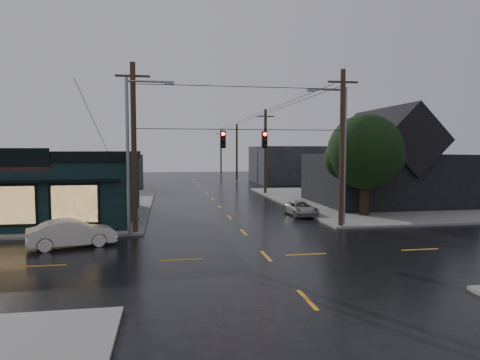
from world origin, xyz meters
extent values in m
plane|color=black|center=(0.00, 0.00, 0.00)|extent=(160.00, 160.00, 0.00)
cube|color=slate|center=(20.00, 20.00, 0.07)|extent=(28.00, 28.00, 0.15)
cube|color=black|center=(-15.00, 13.00, 2.25)|extent=(16.00, 12.00, 4.20)
cube|color=black|center=(-15.00, 13.00, 4.65)|extent=(16.30, 12.30, 0.60)
cube|color=black|center=(15.00, 17.00, 2.40)|extent=(12.00, 11.00, 4.50)
cylinder|color=black|center=(10.04, 10.44, 1.90)|extent=(0.70, 0.70, 3.50)
sphere|color=black|center=(10.04, 10.44, 4.91)|extent=(5.63, 5.63, 5.63)
cylinder|color=black|center=(0.00, 6.50, 6.30)|extent=(13.00, 0.04, 0.04)
cube|color=#362927|center=(-14.00, 40.00, 2.20)|extent=(12.00, 10.00, 4.40)
cube|color=black|center=(16.00, 45.00, 2.80)|extent=(14.00, 12.00, 5.60)
imported|color=beige|center=(-9.50, 3.63, 0.72)|extent=(4.63, 2.72, 1.44)
imported|color=gray|center=(5.57, 11.92, 0.55)|extent=(1.89, 4.00, 1.10)
camera|label=1|loc=(-4.63, -19.48, 5.03)|focal=32.00mm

